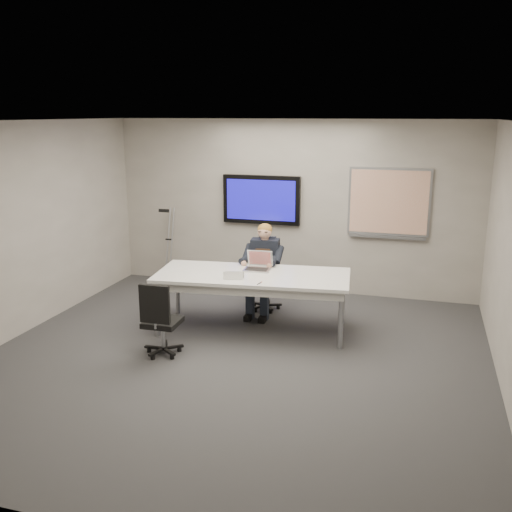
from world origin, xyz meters
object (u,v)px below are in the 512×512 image
(seated_person, at_px, (262,279))
(office_chair_far, at_px, (265,290))
(laptop, at_px, (258,265))
(office_chair_near, at_px, (161,333))
(conference_table, at_px, (252,280))

(seated_person, bearing_deg, office_chair_far, 87.27)
(seated_person, relative_size, laptop, 3.62)
(office_chair_far, relative_size, laptop, 2.53)
(office_chair_near, xyz_separation_m, laptop, (0.82, 1.38, 0.56))
(laptop, bearing_deg, office_chair_far, 93.60)
(conference_table, bearing_deg, seated_person, 88.26)
(seated_person, bearing_deg, conference_table, -91.44)
(office_chair_far, xyz_separation_m, office_chair_near, (-0.75, -2.02, 0.00))
(office_chair_far, distance_m, office_chair_near, 2.15)
(seated_person, bearing_deg, office_chair_near, -119.34)
(laptop, bearing_deg, seated_person, 95.58)
(office_chair_far, bearing_deg, seated_person, -107.36)
(office_chair_near, relative_size, laptop, 2.56)
(seated_person, distance_m, laptop, 0.52)
(office_chair_far, relative_size, office_chair_near, 0.99)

